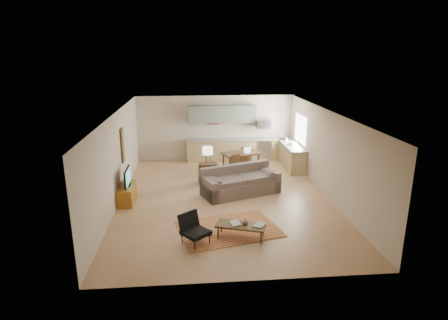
{
  "coord_description": "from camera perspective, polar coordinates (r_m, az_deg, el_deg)",
  "views": [
    {
      "loc": [
        -1.01,
        -10.99,
        4.45
      ],
      "look_at": [
        0.0,
        0.3,
        1.15
      ],
      "focal_mm": 30.0,
      "sensor_mm": 36.0,
      "label": 1
    }
  ],
  "objects": [
    {
      "name": "room",
      "position": [
        11.46,
        0.13,
        0.54
      ],
      "size": [
        9.0,
        9.0,
        9.0
      ],
      "color": "tan",
      "rests_on": "ground"
    },
    {
      "name": "kitchen_range",
      "position": [
        15.97,
        5.93,
        1.64
      ],
      "size": [
        0.62,
        0.62,
        0.9
      ],
      "primitive_type": "cube",
      "color": "#A5A8AD",
      "rests_on": "ground"
    },
    {
      "name": "kitchen_counter_right",
      "position": [
        15.07,
        10.24,
        0.62
      ],
      "size": [
        0.64,
        2.26,
        0.92
      ],
      "primitive_type": null,
      "color": "#A08C5A",
      "rests_on": "ground"
    },
    {
      "name": "rug",
      "position": [
        9.88,
        0.69,
        -10.47
      ],
      "size": [
        2.86,
        2.3,
        0.02
      ],
      "primitive_type": "cube",
      "rotation": [
        0.0,
        0.0,
        0.25
      ],
      "color": "#9B3819",
      "rests_on": "floor"
    },
    {
      "name": "console_table",
      "position": [
        13.03,
        -2.49,
        -2.03
      ],
      "size": [
        0.66,
        0.46,
        0.74
      ],
      "primitive_type": null,
      "rotation": [
        0.0,
        0.0,
        0.06
      ],
      "color": "#372312",
      "rests_on": "floor"
    },
    {
      "name": "soap_bottle",
      "position": [
        15.38,
        9.5,
        3.11
      ],
      "size": [
        0.12,
        0.12,
        0.19
      ],
      "primitive_type": "imported",
      "rotation": [
        0.0,
        0.0,
        0.21
      ],
      "color": "beige",
      "rests_on": "kitchen_counter_right"
    },
    {
      "name": "window_right",
      "position": [
        14.9,
        11.57,
        4.68
      ],
      "size": [
        0.02,
        1.4,
        1.05
      ],
      "primitive_type": "cube",
      "color": "white",
      "rests_on": "room"
    },
    {
      "name": "dining_chair_near",
      "position": [
        13.74,
        2.17,
        -0.92
      ],
      "size": [
        0.51,
        0.52,
        0.8
      ],
      "primitive_type": null,
      "rotation": [
        0.0,
        0.0,
        0.42
      ],
      "color": "#372312",
      "rests_on": "floor"
    },
    {
      "name": "tv",
      "position": [
        11.67,
        -14.52,
        -2.55
      ],
      "size": [
        0.09,
        0.88,
        0.53
      ],
      "primitive_type": null,
      "color": "black",
      "rests_on": "tv_credenza"
    },
    {
      "name": "sofa",
      "position": [
        12.06,
        2.57,
        -3.17
      ],
      "size": [
        2.8,
        1.94,
        0.89
      ],
      "primitive_type": null,
      "rotation": [
        0.0,
        0.0,
        0.36
      ],
      "color": "#63564E",
      "rests_on": "floor"
    },
    {
      "name": "kitchen_counter_back",
      "position": [
        15.8,
        2.0,
        1.6
      ],
      "size": [
        4.26,
        0.64,
        0.92
      ],
      "primitive_type": null,
      "color": "#A08C5A",
      "rests_on": "ground"
    },
    {
      "name": "tv_credenza",
      "position": [
        11.85,
        -14.55,
        -4.99
      ],
      "size": [
        0.44,
        1.15,
        0.53
      ],
      "primitive_type": null,
      "color": "#8F5214",
      "rests_on": "floor"
    },
    {
      "name": "book_b",
      "position": [
        9.35,
        4.76,
        -9.66
      ],
      "size": [
        0.54,
        0.55,
        0.02
      ],
      "primitive_type": "imported",
      "rotation": [
        0.0,
        0.0,
        -0.61
      ],
      "color": "navy",
      "rests_on": "coffee_table"
    },
    {
      "name": "armchair",
      "position": [
        9.06,
        -4.36,
        -10.55
      ],
      "size": [
        0.92,
        0.92,
        0.74
      ],
      "primitive_type": null,
      "rotation": [
        0.0,
        0.0,
        0.69
      ],
      "color": "black",
      "rests_on": "floor"
    },
    {
      "name": "laptop",
      "position": [
        14.28,
        3.78,
        1.49
      ],
      "size": [
        0.36,
        0.31,
        0.22
      ],
      "primitive_type": null,
      "rotation": [
        0.0,
        0.0,
        0.34
      ],
      "color": "#A5A8AD",
      "rests_on": "dining_table"
    },
    {
      "name": "triptych",
      "position": [
        15.72,
        -1.72,
        6.34
      ],
      "size": [
        1.7,
        0.04,
        0.5
      ],
      "primitive_type": null,
      "color": "beige",
      "rests_on": "room"
    },
    {
      "name": "table_lamp",
      "position": [
        12.84,
        -2.52,
        0.79
      ],
      "size": [
        0.4,
        0.4,
        0.59
      ],
      "primitive_type": null,
      "rotation": [
        0.0,
        0.0,
        0.12
      ],
      "color": "beige",
      "rests_on": "console_table"
    },
    {
      "name": "dining_table",
      "position": [
        14.45,
        2.59,
        -0.24
      ],
      "size": [
        1.59,
        1.22,
        0.71
      ],
      "primitive_type": null,
      "rotation": [
        0.0,
        0.0,
        0.34
      ],
      "color": "#372312",
      "rests_on": "floor"
    },
    {
      "name": "vase",
      "position": [
        9.31,
        3.23,
        -9.28
      ],
      "size": [
        0.2,
        0.2,
        0.16
      ],
      "primitive_type": "imported",
      "rotation": [
        0.0,
        0.0,
        -0.16
      ],
      "color": "black",
      "rests_on": "coffee_table"
    },
    {
      "name": "coffee_table",
      "position": [
        9.4,
        2.56,
        -10.77
      ],
      "size": [
        1.31,
        0.85,
        0.37
      ],
      "primitive_type": null,
      "rotation": [
        0.0,
        0.0,
        -0.33
      ],
      "color": "#453018",
      "rests_on": "floor"
    },
    {
      "name": "kitchen_microwave",
      "position": [
        15.75,
        6.03,
        5.54
      ],
      "size": [
        0.62,
        0.4,
        0.35
      ],
      "primitive_type": "cube",
      "color": "#A5A8AD",
      "rests_on": "room"
    },
    {
      "name": "book_a",
      "position": [
        9.31,
        1.04,
        -9.69
      ],
      "size": [
        0.34,
        0.39,
        0.03
      ],
      "primitive_type": "imported",
      "rotation": [
        0.0,
        0.0,
        0.19
      ],
      "color": "maroon",
      "rests_on": "coffee_table"
    },
    {
      "name": "upper_cabinets",
      "position": [
        15.57,
        -0.22,
        7.0
      ],
      "size": [
        2.8,
        0.34,
        0.7
      ],
      "primitive_type": "cube",
      "color": "slate",
      "rests_on": "room"
    },
    {
      "name": "dining_chair_far",
      "position": [
        15.14,
        2.98,
        0.73
      ],
      "size": [
        0.49,
        0.51,
        0.81
      ],
      "primitive_type": null,
      "rotation": [
        0.0,
        0.0,
        3.45
      ],
      "color": "#372312",
      "rests_on": "floor"
    },
    {
      "name": "wall_art_left",
      "position": [
        12.43,
        -15.17,
        2.17
      ],
      "size": [
        0.06,
        0.42,
        1.1
      ],
      "primitive_type": null,
      "color": "olive",
      "rests_on": "room"
    }
  ]
}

